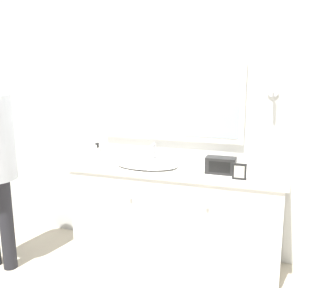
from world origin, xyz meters
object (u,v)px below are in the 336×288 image
Objects in this scene: sink_basin at (147,164)px; picture_frame at (239,172)px; soap_bottle at (98,155)px; appliance_box at (221,165)px.

sink_basin reaches higher than picture_frame.
sink_basin is 0.45m from soap_bottle.
picture_frame is (0.16, -0.12, -0.00)m from appliance_box.
soap_bottle is 1.24m from picture_frame.
picture_frame is at bearing -37.11° from appliance_box.
soap_bottle is at bearing 175.04° from picture_frame.
soap_bottle is at bearing -176.21° from sink_basin.
soap_bottle reaches higher than picture_frame.
sink_basin is at bearing 178.74° from appliance_box.
appliance_box is at bearing 0.83° from soap_bottle.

